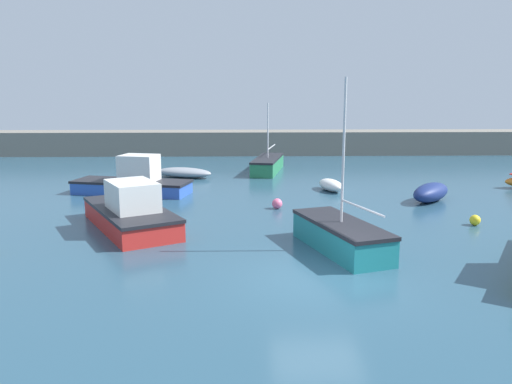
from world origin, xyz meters
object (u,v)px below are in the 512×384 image
Objects in this scene: motorboat_with_cabin at (134,181)px; mooring_buoy_yellow at (475,220)px; cabin_cruiser_white at (131,212)px; rowboat_blue_near at (184,173)px; open_tender_yellow at (431,192)px; sailboat_tall_mast at (341,236)px; mooring_buoy_pink at (277,204)px; sailboat_twin_hulled at (268,164)px; dinghy_near_pier at (331,185)px.

motorboat_with_cabin reaches higher than mooring_buoy_yellow.
cabin_cruiser_white is 11.88m from rowboat_blue_near.
mooring_buoy_yellow is (0.06, -4.42, -0.23)m from open_tender_yellow.
motorboat_with_cabin is at bearing 23.81° from sailboat_tall_mast.
motorboat_with_cabin is 5.43m from rowboat_blue_near.
sailboat_tall_mast is at bearing 145.38° from motorboat_with_cabin.
mooring_buoy_pink is (-1.62, 6.06, -0.26)m from sailboat_tall_mast.
motorboat_with_cabin reaches higher than mooring_buoy_pink.
sailboat_tall_mast reaches higher than mooring_buoy_yellow.
mooring_buoy_yellow is at bearing -22.55° from mooring_buoy_pink.
sailboat_tall_mast is at bearing -75.05° from mooring_buoy_pink.
motorboat_with_cabin is at bearing 152.70° from mooring_buoy_pink.
sailboat_tall_mast is 11.90× the size of mooring_buoy_pink.
sailboat_tall_mast reaches higher than mooring_buoy_pink.
rowboat_blue_near is 16.19m from sailboat_tall_mast.
open_tender_yellow is 0.78× the size of rowboat_blue_near.
open_tender_yellow is at bearing 48.59° from sailboat_twin_hulled.
dinghy_near_pier is at bearing -78.86° from cabin_cruiser_white.
mooring_buoy_pink is at bearing -89.39° from cabin_cruiser_white.
open_tender_yellow reaches higher than dinghy_near_pier.
sailboat_tall_mast is 6.28m from mooring_buoy_pink.
cabin_cruiser_white reaches higher than rowboat_blue_near.
motorboat_with_cabin is 12.94m from sailboat_tall_mast.
sailboat_twin_hulled is 2.09× the size of open_tender_yellow.
mooring_buoy_yellow is (5.77, 2.99, -0.29)m from sailboat_tall_mast.
dinghy_near_pier is at bearing 35.28° from sailboat_twin_hulled.
sailboat_twin_hulled is 10.82m from mooring_buoy_pink.
open_tender_yellow is 7.45m from mooring_buoy_pink.
motorboat_with_cabin is at bearing -90.98° from rowboat_blue_near.
cabin_cruiser_white is 1.11× the size of sailboat_tall_mast.
dinghy_near_pier is at bearing -26.16° from sailboat_tall_mast.
sailboat_tall_mast reaches higher than cabin_cruiser_white.
motorboat_with_cabin is at bearing 123.23° from open_tender_yellow.
dinghy_near_pier is at bearing 98.86° from open_tender_yellow.
sailboat_tall_mast is 6.51m from mooring_buoy_yellow.
sailboat_twin_hulled is 13.58× the size of mooring_buoy_pink.
dinghy_near_pier reaches higher than mooring_buoy_yellow.
mooring_buoy_yellow is (14.37, -6.67, -0.43)m from motorboat_with_cabin.
sailboat_tall_mast is at bearing -152.61° from mooring_buoy_yellow.
rowboat_blue_near is at bearing -31.57° from cabin_cruiser_white.
mooring_buoy_yellow is at bearing -118.12° from cabin_cruiser_white.
dinghy_near_pier is 0.38× the size of motorboat_with_cabin.
mooring_buoy_pink reaches higher than mooring_buoy_yellow.
cabin_cruiser_white is 1.59× the size of rowboat_blue_near.
mooring_buoy_pink is (5.07, -8.68, -0.07)m from rowboat_blue_near.
mooring_buoy_yellow is at bearing 168.79° from motorboat_with_cabin.
dinghy_near_pier is 0.43× the size of sailboat_tall_mast.
dinghy_near_pier reaches higher than rowboat_blue_near.
rowboat_blue_near is 10.05m from mooring_buoy_pink.
dinghy_near_pier is 0.39× the size of cabin_cruiser_white.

